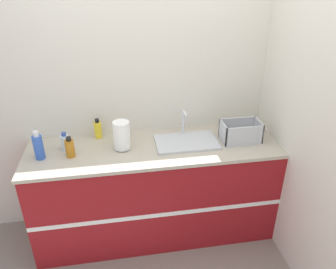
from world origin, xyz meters
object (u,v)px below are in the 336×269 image
at_px(sink, 186,141).
at_px(dish_rack, 241,133).
at_px(bottle_clear, 65,142).
at_px(bottle_amber, 70,148).
at_px(paper_towel_roll, 122,135).
at_px(bottle_yellow, 98,129).
at_px(bottle_blue, 38,147).

bearing_deg(sink, dish_rack, -5.15).
relative_size(dish_rack, bottle_clear, 2.11).
bearing_deg(bottle_amber, bottle_clear, 113.44).
bearing_deg(bottle_clear, dish_rack, -3.68).
xyz_separation_m(sink, dish_rack, (0.47, -0.04, 0.05)).
relative_size(sink, bottle_clear, 3.39).
bearing_deg(dish_rack, paper_towel_roll, 178.31).
bearing_deg(bottle_amber, bottle_yellow, 53.90).
distance_m(bottle_amber, bottle_blue, 0.24).
height_order(dish_rack, bottle_yellow, same).
relative_size(sink, paper_towel_roll, 2.16).
bearing_deg(bottle_amber, bottle_blue, 177.38).
bearing_deg(bottle_blue, bottle_yellow, 32.09).
relative_size(paper_towel_roll, bottle_blue, 1.02).
height_order(sink, bottle_blue, sink).
bearing_deg(bottle_blue, bottle_amber, -2.62).
bearing_deg(paper_towel_roll, bottle_blue, -176.23).
distance_m(dish_rack, bottle_clear, 1.50).
bearing_deg(bottle_clear, bottle_amber, -66.56).
distance_m(bottle_clear, bottle_blue, 0.22).
bearing_deg(sink, bottle_clear, 177.00).
distance_m(sink, bottle_amber, 0.97).
bearing_deg(bottle_amber, dish_rack, 0.95).
relative_size(dish_rack, bottle_blue, 1.38).
xyz_separation_m(bottle_yellow, bottle_amber, (-0.21, -0.29, -0.00)).
bearing_deg(dish_rack, bottle_blue, -179.56).
height_order(bottle_amber, bottle_blue, bottle_blue).
bearing_deg(bottle_blue, sink, 2.64).
bearing_deg(paper_towel_roll, sink, 1.29).
distance_m(sink, paper_towel_roll, 0.56).
distance_m(bottle_yellow, bottle_blue, 0.53).
bearing_deg(sink, bottle_blue, -177.36).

